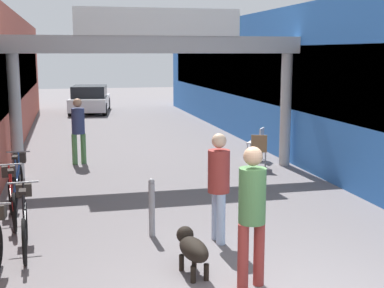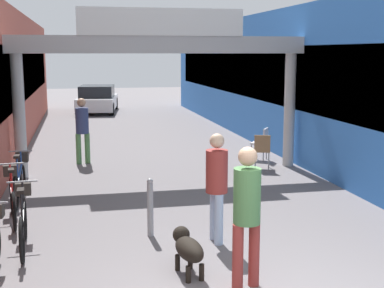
# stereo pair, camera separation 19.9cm
# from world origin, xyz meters

# --- Properties ---
(storefront_right) EXTENTS (3.00, 26.00, 4.14)m
(storefront_right) POSITION_xyz_m (5.09, 11.00, 2.07)
(storefront_right) COLOR blue
(storefront_right) RESTS_ON ground_plane
(arcade_sign_gateway) EXTENTS (7.40, 0.47, 3.97)m
(arcade_sign_gateway) POSITION_xyz_m (0.00, 7.72, 2.81)
(arcade_sign_gateway) COLOR #B2B2B2
(arcade_sign_gateway) RESTS_ON ground_plane
(pedestrian_with_dog) EXTENTS (0.41, 0.41, 1.81)m
(pedestrian_with_dog) POSITION_xyz_m (0.01, 0.90, 1.04)
(pedestrian_with_dog) COLOR #99332D
(pedestrian_with_dog) RESTS_ON ground_plane
(pedestrian_companion) EXTENTS (0.35, 0.39, 1.72)m
(pedestrian_companion) POSITION_xyz_m (0.06, 2.57, 0.99)
(pedestrian_companion) COLOR #A5BFE0
(pedestrian_companion) RESTS_ON ground_plane
(pedestrian_carrying_crate) EXTENTS (0.42, 0.42, 1.75)m
(pedestrian_carrying_crate) POSITION_xyz_m (-1.91, 9.12, 1.01)
(pedestrian_carrying_crate) COLOR #4C7F47
(pedestrian_carrying_crate) RESTS_ON ground_plane
(dog_on_leash) EXTENTS (0.41, 0.82, 0.58)m
(dog_on_leash) POSITION_xyz_m (-0.63, 1.46, 0.37)
(dog_on_leash) COLOR black
(dog_on_leash) RESTS_ON ground_plane
(bicycle_black_second) EXTENTS (0.46, 1.69, 0.98)m
(bicycle_black_second) POSITION_xyz_m (-2.87, 2.92, 0.44)
(bicycle_black_second) COLOR black
(bicycle_black_second) RESTS_ON ground_plane
(bicycle_red_third) EXTENTS (0.46, 1.68, 0.98)m
(bicycle_red_third) POSITION_xyz_m (-3.19, 4.37, 0.44)
(bicycle_red_third) COLOR black
(bicycle_red_third) RESTS_ON ground_plane
(bicycle_blue_farthest) EXTENTS (0.46, 1.69, 0.98)m
(bicycle_blue_farthest) POSITION_xyz_m (-3.18, 5.64, 0.44)
(bicycle_blue_farthest) COLOR black
(bicycle_blue_farthest) RESTS_ON ground_plane
(bollard_post_metal) EXTENTS (0.10, 0.10, 0.96)m
(bollard_post_metal) POSITION_xyz_m (-0.91, 3.06, 0.49)
(bollard_post_metal) COLOR gray
(bollard_post_metal) RESTS_ON ground_plane
(cafe_chair_wood_nearer) EXTENTS (0.51, 0.51, 0.89)m
(cafe_chair_wood_nearer) POSITION_xyz_m (2.53, 7.45, 0.54)
(cafe_chair_wood_nearer) COLOR gray
(cafe_chair_wood_nearer) RESTS_ON ground_plane
(cafe_chair_aluminium_farther) EXTENTS (0.56, 0.56, 0.89)m
(cafe_chair_aluminium_farther) POSITION_xyz_m (2.91, 8.56, 0.54)
(cafe_chair_aluminium_farther) COLOR gray
(cafe_chair_aluminium_farther) RESTS_ON ground_plane
(parked_car_white) EXTENTS (2.26, 4.19, 1.33)m
(parked_car_white) POSITION_xyz_m (-1.07, 21.65, 0.64)
(parked_car_white) COLOR silver
(parked_car_white) RESTS_ON ground_plane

